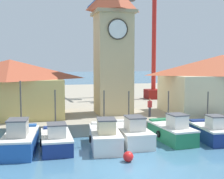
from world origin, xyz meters
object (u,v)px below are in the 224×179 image
at_px(fishing_boat_right_inner, 211,131).
at_px(mooring_buoy, 128,157).
at_px(fishing_boat_mid_right, 172,131).
at_px(fishing_boat_center, 131,133).
at_px(fishing_boat_left_outer, 20,140).
at_px(dock_worker_near_tower, 150,107).
at_px(clock_tower, 113,45).
at_px(warehouse_left, 11,88).
at_px(port_crane_far, 152,44).
at_px(warehouse_right, 222,82).
at_px(port_crane_near, 122,51).
at_px(fishing_boat_left_inner, 56,140).
at_px(fishing_boat_mid_left, 105,137).

height_order(fishing_boat_right_inner, mooring_buoy, fishing_boat_right_inner).
bearing_deg(fishing_boat_mid_right, fishing_boat_center, 174.05).
bearing_deg(fishing_boat_right_inner, fishing_boat_left_outer, 178.21).
height_order(mooring_buoy, dock_worker_near_tower, dock_worker_near_tower).
relative_size(fishing_boat_mid_right, clock_tower, 0.35).
height_order(warehouse_left, port_crane_far, port_crane_far).
height_order(fishing_boat_mid_right, clock_tower, clock_tower).
bearing_deg(warehouse_right, fishing_boat_left_outer, -161.82).
bearing_deg(fishing_boat_mid_right, mooring_buoy, -140.36).
height_order(fishing_boat_center, mooring_buoy, fishing_boat_center).
xyz_separation_m(fishing_boat_center, clock_tower, (0.37, 6.90, 6.67)).
height_order(fishing_boat_right_inner, port_crane_near, port_crane_near).
height_order(fishing_boat_left_inner, port_crane_near, port_crane_near).
bearing_deg(fishing_boat_right_inner, fishing_boat_left_inner, 177.76).
bearing_deg(mooring_buoy, dock_worker_near_tower, 61.60).
distance_m(mooring_buoy, dock_worker_near_tower, 9.60).
distance_m(fishing_boat_left_outer, dock_worker_near_tower, 11.85).
xyz_separation_m(fishing_boat_right_inner, dock_worker_near_tower, (-2.85, 5.20, 1.15)).
distance_m(fishing_boat_center, clock_tower, 9.61).
relative_size(clock_tower, dock_worker_near_tower, 8.42).
relative_size(fishing_boat_right_inner, port_crane_near, 0.26).
relative_size(port_crane_far, dock_worker_near_tower, 11.79).
bearing_deg(fishing_boat_right_inner, clock_tower, 125.16).
bearing_deg(clock_tower, port_crane_near, 70.80).
relative_size(mooring_buoy, dock_worker_near_tower, 0.38).
distance_m(warehouse_left, mooring_buoy, 13.90).
distance_m(fishing_boat_left_inner, dock_worker_near_tower, 9.79).
xyz_separation_m(port_crane_near, port_crane_far, (3.02, -3.51, 0.82)).
height_order(fishing_boat_left_inner, dock_worker_near_tower, fishing_boat_left_inner).
distance_m(fishing_boat_left_outer, warehouse_right, 20.02).
height_order(port_crane_near, dock_worker_near_tower, port_crane_near).
bearing_deg(port_crane_far, port_crane_near, 130.69).
bearing_deg(port_crane_far, mooring_buoy, -114.53).
bearing_deg(fishing_boat_right_inner, port_crane_near, 92.22).
relative_size(fishing_boat_mid_right, port_crane_near, 0.28).
relative_size(fishing_boat_left_outer, mooring_buoy, 8.10).
relative_size(fishing_boat_left_outer, clock_tower, 0.37).
bearing_deg(fishing_boat_mid_left, fishing_boat_left_inner, 174.23).
bearing_deg(port_crane_far, clock_tower, -127.72).
distance_m(fishing_boat_mid_left, dock_worker_near_tower, 7.35).
height_order(warehouse_left, mooring_buoy, warehouse_left).
bearing_deg(fishing_boat_center, port_crane_near, 76.04).
relative_size(port_crane_near, dock_worker_near_tower, 10.35).
relative_size(warehouse_left, warehouse_right, 0.81).
relative_size(fishing_boat_left_outer, port_crane_near, 0.30).
relative_size(fishing_boat_mid_right, port_crane_far, 0.25).
height_order(fishing_boat_left_inner, fishing_boat_center, fishing_boat_left_inner).
bearing_deg(port_crane_near, fishing_boat_left_outer, -121.54).
bearing_deg(fishing_boat_mid_left, clock_tower, 71.93).
distance_m(fishing_boat_left_outer, fishing_boat_mid_right, 10.81).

